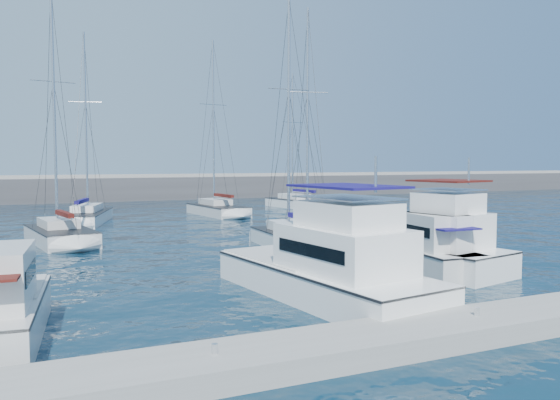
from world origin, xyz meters
name	(u,v)px	position (x,y,z in m)	size (l,w,h in m)	color
ground	(309,269)	(0.00, 0.00, 0.00)	(220.00, 220.00, 0.00)	black
breakwater	(135,192)	(0.00, 52.00, 1.05)	(160.00, 6.00, 4.45)	#424244
dock	(477,325)	(0.00, -11.00, 0.30)	(40.00, 2.20, 0.60)	gray
dock_cleat_near_port	(215,349)	(-8.00, -11.00, 0.72)	(0.16, 0.16, 0.25)	silver
dock_cleat_centre	(477,311)	(0.00, -11.00, 0.72)	(0.16, 0.16, 0.25)	silver
motor_yacht_port_inner	(330,269)	(-1.90, -5.56, 1.13)	(5.08, 10.72, 4.69)	white
motor_yacht_stbd_inner	(433,247)	(5.16, -2.76, 1.13)	(5.01, 8.14, 4.69)	white
motor_yacht_stbd_outer	(426,253)	(4.49, -3.09, 0.94)	(2.82, 6.37, 3.20)	silver
sailboat_mid_b	(60,234)	(-10.62, 13.64, 0.55)	(4.40, 8.01, 16.30)	silver
sailboat_mid_c	(293,239)	(2.00, 6.04, 0.54)	(3.19, 7.32, 15.09)	white
sailboat_mid_d	(310,231)	(4.65, 9.08, 0.53)	(5.03, 8.78, 15.63)	silver
sailboat_back_a	(86,217)	(-8.27, 24.94, 0.53)	(5.27, 9.44, 16.27)	white
sailboat_back_b	(217,209)	(3.86, 27.19, 0.55)	(4.26, 8.48, 17.08)	silver
sailboat_back_c	(297,203)	(14.47, 31.79, 0.53)	(4.52, 8.88, 15.28)	white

